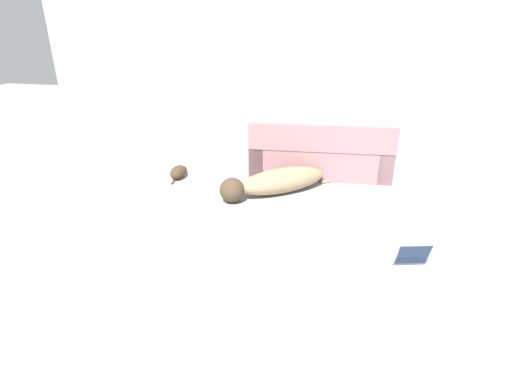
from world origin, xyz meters
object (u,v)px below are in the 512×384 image
at_px(cat, 179,172).
at_px(laptop_open, 415,264).
at_px(couch, 320,154).
at_px(dog, 274,182).

height_order(cat, laptop_open, laptop_open).
distance_m(couch, dog, 1.04).
bearing_deg(dog, cat, -48.05).
distance_m(couch, laptop_open, 2.55).
relative_size(couch, dog, 1.33).
bearing_deg(couch, dog, 57.08).
bearing_deg(dog, couch, -156.41).
height_order(couch, dog, couch).
relative_size(dog, cat, 2.94).
height_order(dog, cat, dog).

